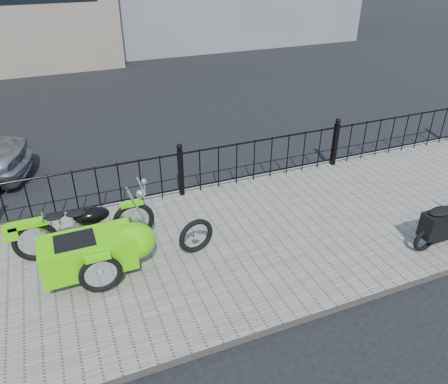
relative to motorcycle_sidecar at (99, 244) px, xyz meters
name	(u,v)px	position (x,y,z in m)	size (l,w,h in m)	color
ground	(205,235)	(1.78, 0.41, -0.59)	(120.00, 120.00, 0.00)	black
sidewalk	(215,248)	(1.78, -0.09, -0.53)	(30.00, 3.80, 0.12)	slate
curb	(180,193)	(1.78, 1.85, -0.53)	(30.00, 0.10, 0.12)	gray
iron_fence	(181,173)	(1.78, 1.71, -0.01)	(14.11, 0.11, 1.08)	black
motorcycle_sidecar	(99,244)	(0.00, 0.00, 0.00)	(2.28, 1.48, 0.98)	black
spare_tire	(196,236)	(1.45, -0.11, -0.18)	(0.60, 0.60, 0.09)	black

